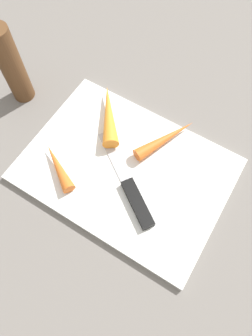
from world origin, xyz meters
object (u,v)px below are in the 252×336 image
(carrot_shortest, at_px, (58,167))
(cutting_board, at_px, (126,169))
(carrot_longest, at_px, (109,114))
(carrot_medium, at_px, (165,139))
(pepper_grinder, at_px, (12,66))
(knife, at_px, (134,197))

(carrot_shortest, bearing_deg, cutting_board, -116.86)
(cutting_board, xyz_separation_m, carrot_longest, (-0.08, 0.07, 0.02))
(cutting_board, bearing_deg, carrot_longest, 138.73)
(cutting_board, distance_m, carrot_medium, 0.09)
(carrot_longest, xyz_separation_m, pepper_grinder, (-0.19, -0.03, 0.05))
(cutting_board, xyz_separation_m, pepper_grinder, (-0.27, 0.04, 0.08))
(pepper_grinder, bearing_deg, cutting_board, -8.15)
(carrot_longest, height_order, pepper_grinder, pepper_grinder)
(knife, relative_size, pepper_grinder, 1.08)
(knife, height_order, carrot_medium, carrot_medium)
(knife, height_order, pepper_grinder, pepper_grinder)
(carrot_longest, xyz_separation_m, carrot_medium, (0.12, 0.01, -0.00))
(carrot_longest, distance_m, pepper_grinder, 0.20)
(carrot_shortest, bearing_deg, carrot_longest, -66.94)
(carrot_medium, height_order, pepper_grinder, pepper_grinder)
(knife, bearing_deg, carrot_shortest, 43.84)
(carrot_shortest, relative_size, pepper_grinder, 0.60)
(knife, bearing_deg, cutting_board, -10.41)
(cutting_board, height_order, knife, knife)
(carrot_longest, bearing_deg, cutting_board, -167.35)
(carrot_medium, distance_m, pepper_grinder, 0.31)
(cutting_board, height_order, carrot_shortest, carrot_shortest)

